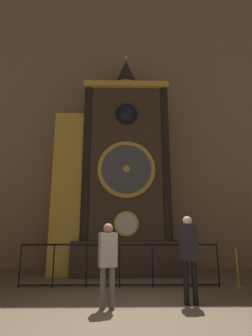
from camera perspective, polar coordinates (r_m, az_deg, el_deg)
The scene contains 7 objects.
ground_plane at distance 4.93m, azimuth -0.67°, elevation -30.74°, with size 28.00×28.00×0.00m, color #75604C.
cathedral_back_wall at distance 11.58m, azimuth -1.20°, elevation 11.79°, with size 24.00×0.32×12.72m.
clock_tower at distance 9.51m, azimuth -2.14°, elevation -1.62°, with size 4.31×1.83×8.34m.
railing_fence at distance 7.37m, azimuth -1.39°, elevation -19.88°, with size 5.28×0.05×1.10m.
visitor_near at distance 5.47m, azimuth -4.00°, elevation -18.70°, with size 0.39×0.31×1.60m.
visitor_far at distance 5.88m, azimuth 13.50°, elevation -17.04°, with size 0.37×0.27×1.76m.
stanchion_post at distance 8.02m, azimuth 23.17°, elevation -20.49°, with size 0.28×0.28×0.98m.
Camera 1 is at (-0.03, -4.69, 1.51)m, focal length 28.00 mm.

